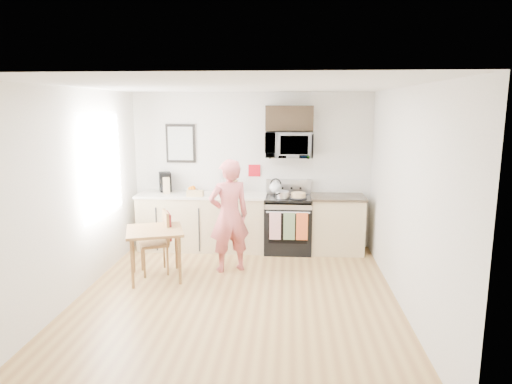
# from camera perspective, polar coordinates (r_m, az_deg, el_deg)

# --- Properties ---
(floor) EXTENTS (4.60, 4.60, 0.00)m
(floor) POSITION_cam_1_polar(r_m,az_deg,el_deg) (5.87, -2.48, -13.18)
(floor) COLOR olive
(floor) RESTS_ON ground
(back_wall) EXTENTS (4.00, 0.04, 2.60)m
(back_wall) POSITION_cam_1_polar(r_m,az_deg,el_deg) (7.73, -0.57, 2.72)
(back_wall) COLOR white
(back_wall) RESTS_ON floor
(front_wall) EXTENTS (4.00, 0.04, 2.60)m
(front_wall) POSITION_cam_1_polar(r_m,az_deg,el_deg) (3.28, -7.42, -8.57)
(front_wall) COLOR white
(front_wall) RESTS_ON floor
(left_wall) EXTENTS (0.04, 4.60, 2.60)m
(left_wall) POSITION_cam_1_polar(r_m,az_deg,el_deg) (6.04, -21.78, -0.31)
(left_wall) COLOR white
(left_wall) RESTS_ON floor
(right_wall) EXTENTS (0.04, 4.60, 2.60)m
(right_wall) POSITION_cam_1_polar(r_m,az_deg,el_deg) (5.60, 18.18, -0.90)
(right_wall) COLOR white
(right_wall) RESTS_ON floor
(ceiling) EXTENTS (4.00, 4.60, 0.04)m
(ceiling) POSITION_cam_1_polar(r_m,az_deg,el_deg) (5.37, -2.71, 13.10)
(ceiling) COLOR silver
(ceiling) RESTS_ON back_wall
(window) EXTENTS (0.06, 1.40, 1.50)m
(window) POSITION_cam_1_polar(r_m,az_deg,el_deg) (6.71, -18.69, 3.08)
(window) COLOR white
(window) RESTS_ON left_wall
(cabinet_left) EXTENTS (2.10, 0.60, 0.90)m
(cabinet_left) POSITION_cam_1_polar(r_m,az_deg,el_deg) (7.71, -6.69, -3.81)
(cabinet_left) COLOR tan
(cabinet_left) RESTS_ON floor
(countertop_left) EXTENTS (2.14, 0.64, 0.04)m
(countertop_left) POSITION_cam_1_polar(r_m,az_deg,el_deg) (7.61, -6.77, -0.38)
(countertop_left) COLOR silver
(countertop_left) RESTS_ON cabinet_left
(cabinet_right) EXTENTS (0.84, 0.60, 0.90)m
(cabinet_right) POSITION_cam_1_polar(r_m,az_deg,el_deg) (7.62, 10.06, -4.09)
(cabinet_right) COLOR tan
(cabinet_right) RESTS_ON floor
(countertop_right) EXTENTS (0.88, 0.64, 0.04)m
(countertop_right) POSITION_cam_1_polar(r_m,az_deg,el_deg) (7.51, 10.18, -0.62)
(countertop_right) COLOR black
(countertop_right) RESTS_ON cabinet_right
(range) EXTENTS (0.76, 0.70, 1.16)m
(range) POSITION_cam_1_polar(r_m,az_deg,el_deg) (7.55, 4.02, -4.18)
(range) COLOR black
(range) RESTS_ON floor
(microwave) EXTENTS (0.76, 0.51, 0.42)m
(microwave) POSITION_cam_1_polar(r_m,az_deg,el_deg) (7.43, 4.15, 5.94)
(microwave) COLOR #B5B5BA
(microwave) RESTS_ON back_wall
(upper_cabinet) EXTENTS (0.76, 0.35, 0.40)m
(upper_cabinet) POSITION_cam_1_polar(r_m,az_deg,el_deg) (7.45, 4.20, 9.19)
(upper_cabinet) COLOR black
(upper_cabinet) RESTS_ON back_wall
(wall_art) EXTENTS (0.50, 0.04, 0.65)m
(wall_art) POSITION_cam_1_polar(r_m,az_deg,el_deg) (7.85, -9.40, 6.01)
(wall_art) COLOR black
(wall_art) RESTS_ON back_wall
(wall_trivet) EXTENTS (0.20, 0.02, 0.20)m
(wall_trivet) POSITION_cam_1_polar(r_m,az_deg,el_deg) (7.71, -0.21, 2.70)
(wall_trivet) COLOR red
(wall_trivet) RESTS_ON back_wall
(person) EXTENTS (0.71, 0.61, 1.64)m
(person) POSITION_cam_1_polar(r_m,az_deg,el_deg) (6.57, -3.38, -2.98)
(person) COLOR #B43731
(person) RESTS_ON floor
(dining_table) EXTENTS (0.82, 0.82, 0.70)m
(dining_table) POSITION_cam_1_polar(r_m,az_deg,el_deg) (6.47, -12.55, -5.27)
(dining_table) COLOR brown
(dining_table) RESTS_ON floor
(chair) EXTENTS (0.53, 0.51, 0.90)m
(chair) POSITION_cam_1_polar(r_m,az_deg,el_deg) (6.69, -11.60, -5.05)
(chair) COLOR brown
(chair) RESTS_ON floor
(knife_block) EXTENTS (0.11, 0.15, 0.22)m
(knife_block) POSITION_cam_1_polar(r_m,az_deg,el_deg) (7.58, -2.73, 0.64)
(knife_block) COLOR brown
(knife_block) RESTS_ON countertop_left
(utensil_crock) EXTENTS (0.11, 0.11, 0.34)m
(utensil_crock) POSITION_cam_1_polar(r_m,az_deg,el_deg) (7.70, -4.28, 0.99)
(utensil_crock) COLOR red
(utensil_crock) RESTS_ON countertop_left
(fruit_bowl) EXTENTS (0.29, 0.29, 0.11)m
(fruit_bowl) POSITION_cam_1_polar(r_m,az_deg,el_deg) (7.76, -8.04, 0.28)
(fruit_bowl) COLOR silver
(fruit_bowl) RESTS_ON countertop_left
(milk_carton) EXTENTS (0.13, 0.13, 0.27)m
(milk_carton) POSITION_cam_1_polar(r_m,az_deg,el_deg) (7.69, -11.14, 0.79)
(milk_carton) COLOR tan
(milk_carton) RESTS_ON countertop_left
(coffee_maker) EXTENTS (0.25, 0.30, 0.33)m
(coffee_maker) POSITION_cam_1_polar(r_m,az_deg,el_deg) (7.90, -11.30, 1.18)
(coffee_maker) COLOR black
(coffee_maker) RESTS_ON countertop_left
(bread_bag) EXTENTS (0.27, 0.14, 0.10)m
(bread_bag) POSITION_cam_1_polar(r_m,az_deg,el_deg) (7.40, -7.63, -0.17)
(bread_bag) COLOR tan
(bread_bag) RESTS_ON countertop_left
(cake) EXTENTS (0.28, 0.28, 0.09)m
(cake) POSITION_cam_1_polar(r_m,az_deg,el_deg) (7.30, 5.32, -0.44)
(cake) COLOR black
(cake) RESTS_ON range
(kettle) EXTENTS (0.21, 0.21, 0.26)m
(kettle) POSITION_cam_1_polar(r_m,az_deg,el_deg) (7.63, 2.47, 0.61)
(kettle) COLOR silver
(kettle) RESTS_ON range
(pot) EXTENTS (0.22, 0.36, 0.11)m
(pot) POSITION_cam_1_polar(r_m,az_deg,el_deg) (7.29, 3.30, -0.32)
(pot) COLOR #B5B5BA
(pot) RESTS_ON range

